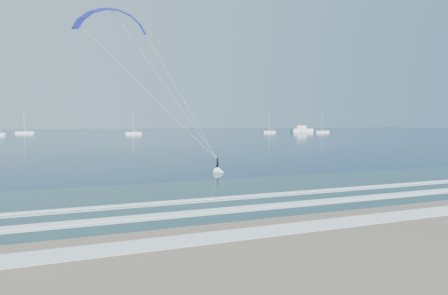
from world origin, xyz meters
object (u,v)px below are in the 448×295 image
Objects in this scene: kitesurfer_rig at (168,89)px; sailboat_1 at (24,132)px; sailboat_2 at (133,133)px; sailboat_4 at (322,132)px; sailboat_3 at (269,132)px; motor_yacht at (301,130)px.

sailboat_1 is (-30.26, 212.10, -8.78)m from kitesurfer_rig.
sailboat_4 reaches higher than sailboat_2.
sailboat_1 reaches higher than sailboat_3.
sailboat_3 is at bearing 1.47° from sailboat_2.
motor_yacht is 1.28× the size of sailboat_1.
sailboat_3 is (-30.61, -10.33, -1.03)m from motor_yacht.
sailboat_2 is 115.43m from sailboat_4.
sailboat_4 reaches higher than motor_yacht.
sailboat_1 is (-169.89, 24.70, -1.03)m from motor_yacht.
kitesurfer_rig is 1.63× the size of sailboat_3.
sailboat_2 is 0.88× the size of sailboat_4.
sailboat_3 is at bearing -161.35° from motor_yacht.
kitesurfer_rig reaches higher than sailboat_3.
sailboat_3 is at bearing 58.38° from kitesurfer_rig.
sailboat_1 reaches higher than motor_yacht.
sailboat_3 is at bearing 159.57° from sailboat_4.
sailboat_3 is 0.86× the size of sailboat_4.
sailboat_4 is at bearing -20.43° from sailboat_3.
sailboat_2 is at bearing -178.53° from sailboat_3.
motor_yacht is at bearing 53.31° from kitesurfer_rig.
kitesurfer_rig is 214.43m from sailboat_1.
sailboat_3 is at bearing -14.12° from sailboat_1.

